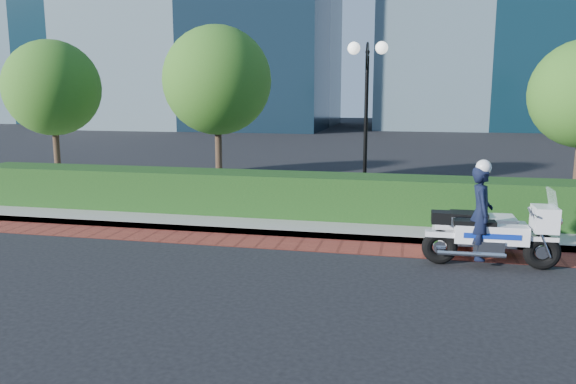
% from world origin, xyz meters
% --- Properties ---
extents(ground, '(120.00, 120.00, 0.00)m').
position_xyz_m(ground, '(0.00, 0.00, 0.00)').
color(ground, black).
rests_on(ground, ground).
extents(brick_strip, '(60.00, 1.00, 0.01)m').
position_xyz_m(brick_strip, '(0.00, 1.50, 0.01)').
color(brick_strip, maroon).
rests_on(brick_strip, ground).
extents(sidewalk, '(60.00, 8.00, 0.15)m').
position_xyz_m(sidewalk, '(0.00, 6.00, 0.07)').
color(sidewalk, gray).
rests_on(sidewalk, ground).
extents(hedge_main, '(18.00, 1.20, 1.00)m').
position_xyz_m(hedge_main, '(0.00, 3.60, 0.65)').
color(hedge_main, black).
rests_on(hedge_main, sidewalk).
extents(lamppost, '(1.02, 0.70, 4.21)m').
position_xyz_m(lamppost, '(1.00, 5.20, 2.96)').
color(lamppost, black).
rests_on(lamppost, sidewalk).
extents(tree_a, '(3.00, 3.00, 4.58)m').
position_xyz_m(tree_a, '(-9.00, 6.50, 3.22)').
color(tree_a, '#332319').
rests_on(tree_a, sidewalk).
extents(tree_b, '(3.20, 3.20, 4.89)m').
position_xyz_m(tree_b, '(-3.50, 6.50, 3.43)').
color(tree_b, '#332319').
rests_on(tree_b, sidewalk).
extents(police_motorcycle, '(2.39, 1.68, 1.94)m').
position_xyz_m(police_motorcycle, '(3.51, 1.09, 0.66)').
color(police_motorcycle, black).
rests_on(police_motorcycle, ground).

